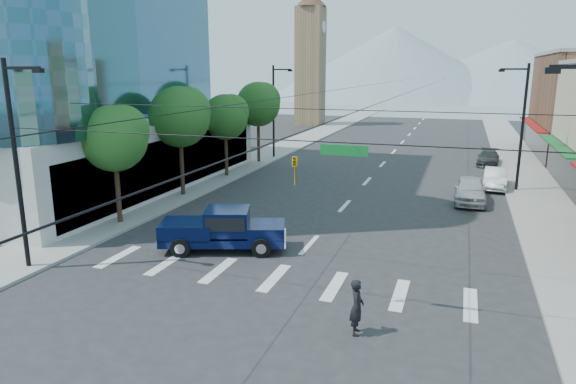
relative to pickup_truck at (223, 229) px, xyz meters
The scene contains 18 objects.
ground 5.60m from the pickup_truck, 46.59° to the right, with size 160.00×160.00×0.00m, color #28282B.
sidewalk_left 36.95m from the pickup_truck, 102.87° to the left, with size 4.00×120.00×0.15m, color gray.
sidewalk_right 39.32m from the pickup_truck, 66.34° to the left, with size 4.00×120.00×0.15m, color gray.
clock_tower 60.15m from the pickup_truck, 102.37° to the left, with size 4.80×4.80×20.40m.
mountain_left 146.77m from the pickup_truck, 94.40° to the left, with size 80.00×80.00×22.00m, color gray.
mountain_right 158.01m from the pickup_truck, 81.33° to the left, with size 90.00×90.00×18.00m, color gray.
tree_near 8.55m from the pickup_truck, 163.90° to the left, with size 3.65×3.64×6.71m.
tree_midnear 12.51m from the pickup_truck, 128.70° to the left, with size 4.09×4.09×7.52m.
tree_midfar 18.11m from the pickup_truck, 114.37° to the left, with size 3.65×3.64×6.71m.
tree_far 24.65m from the pickup_truck, 107.52° to the left, with size 4.09×4.09×7.52m.
signal_rig 7.31m from the pickup_truck, 51.52° to the right, with size 21.80×0.20×9.00m.
lamp_pole_nw 27.18m from the pickup_truck, 104.84° to the left, with size 2.00×0.25×9.00m.
lamp_pole_ne 23.41m from the pickup_truck, 51.27° to the left, with size 2.00×0.25×9.00m.
pickup_truck is the anchor object (origin of this frame).
pedestrian 9.80m from the pickup_truck, 37.68° to the right, with size 0.69×0.46×1.90m, color black.
parked_car_near 17.70m from the pickup_truck, 50.01° to the left, with size 2.00×4.96×1.69m, color silver.
parked_car_mid 22.81m from the pickup_truck, 54.71° to the left, with size 1.59×4.55×1.50m, color silver.
parked_car_far 31.66m from the pickup_truck, 65.67° to the left, with size 1.85×4.55×1.32m, color #313133.
Camera 1 is at (6.84, -17.38, 8.50)m, focal length 32.00 mm.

